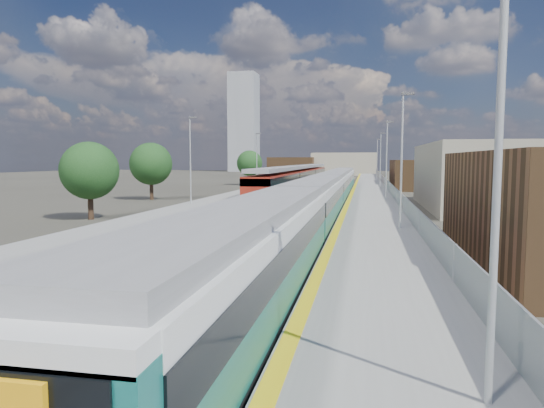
% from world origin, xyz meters
% --- Properties ---
extents(ground, '(320.00, 320.00, 0.00)m').
position_xyz_m(ground, '(0.00, 50.00, 0.00)').
color(ground, '#47443A').
rests_on(ground, ground).
extents(ballast_bed, '(10.50, 155.00, 0.06)m').
position_xyz_m(ballast_bed, '(-2.25, 52.50, 0.03)').
color(ballast_bed, '#565451').
rests_on(ballast_bed, ground).
extents(tracks, '(8.96, 160.00, 0.17)m').
position_xyz_m(tracks, '(-1.65, 54.18, 0.11)').
color(tracks, '#4C3323').
rests_on(tracks, ground).
extents(platform_right, '(4.70, 155.00, 8.52)m').
position_xyz_m(platform_right, '(5.28, 52.49, 0.54)').
color(platform_right, slate).
rests_on(platform_right, ground).
extents(platform_left, '(4.30, 155.00, 8.52)m').
position_xyz_m(platform_left, '(-9.05, 52.49, 0.52)').
color(platform_left, slate).
rests_on(platform_left, ground).
extents(buildings, '(72.00, 185.50, 40.00)m').
position_xyz_m(buildings, '(-18.12, 138.60, 10.70)').
color(buildings, brown).
rests_on(buildings, ground).
extents(green_train, '(2.70, 75.20, 2.97)m').
position_xyz_m(green_train, '(1.50, 35.45, 2.09)').
color(green_train, black).
rests_on(green_train, ground).
extents(red_train, '(3.01, 60.94, 3.80)m').
position_xyz_m(red_train, '(-5.50, 68.89, 2.24)').
color(red_train, black).
rests_on(red_train, ground).
extents(tree_a, '(4.63, 4.63, 6.27)m').
position_xyz_m(tree_a, '(-17.13, 29.67, 3.94)').
color(tree_a, '#382619').
rests_on(tree_a, ground).
extents(tree_b, '(5.07, 5.07, 6.87)m').
position_xyz_m(tree_b, '(-20.69, 48.73, 4.33)').
color(tree_b, '#382619').
rests_on(tree_b, ground).
extents(tree_c, '(4.87, 4.87, 6.60)m').
position_xyz_m(tree_c, '(-17.12, 84.31, 4.15)').
color(tree_c, '#382619').
rests_on(tree_c, ground).
extents(tree_d, '(4.39, 4.39, 5.95)m').
position_xyz_m(tree_d, '(20.10, 65.48, 3.74)').
color(tree_d, '#382619').
rests_on(tree_d, ground).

